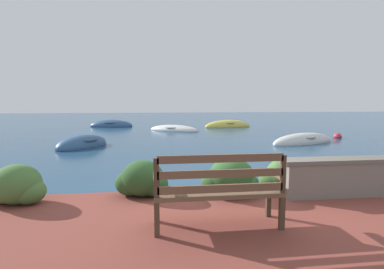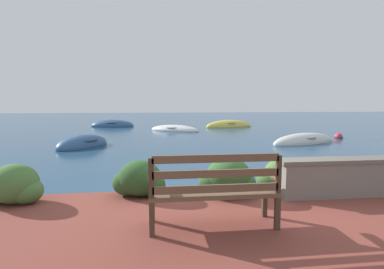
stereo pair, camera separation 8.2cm
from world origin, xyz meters
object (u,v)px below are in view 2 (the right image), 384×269
object	(u,v)px
rowboat_mid	(83,145)
rowboat_outer	(229,126)
rowboat_nearest	(304,142)
rowboat_far	(175,130)
rowboat_distant	(113,126)
mooring_buoy	(338,137)
park_bench	(214,188)

from	to	relation	value
rowboat_mid	rowboat_outer	xyz separation A→B (m)	(7.59, 7.76, -0.00)
rowboat_mid	rowboat_outer	world-z (taller)	rowboat_outer
rowboat_nearest	rowboat_outer	world-z (taller)	rowboat_outer
rowboat_nearest	rowboat_far	world-z (taller)	rowboat_nearest
rowboat_distant	mooring_buoy	bearing A→B (deg)	-28.90
rowboat_nearest	rowboat_mid	distance (m)	8.84
mooring_buoy	rowboat_mid	bearing A→B (deg)	-173.21
park_bench	rowboat_outer	bearing A→B (deg)	74.88
rowboat_mid	mooring_buoy	bearing A→B (deg)	-49.56
rowboat_outer	mooring_buoy	size ratio (longest dim) A/B	8.23
rowboat_nearest	mooring_buoy	bearing A→B (deg)	8.10
rowboat_distant	rowboat_outer	bearing A→B (deg)	-4.19
park_bench	rowboat_mid	bearing A→B (deg)	112.16
rowboat_mid	mooring_buoy	world-z (taller)	rowboat_mid
rowboat_far	rowboat_distant	world-z (taller)	rowboat_distant
park_bench	mooring_buoy	size ratio (longest dim) A/B	3.78
park_bench	rowboat_far	xyz separation A→B (m)	(0.40, 14.01, -0.65)
rowboat_distant	park_bench	bearing A→B (deg)	-73.15
rowboat_mid	rowboat_outer	distance (m)	10.86
rowboat_mid	rowboat_distant	distance (m)	9.02
rowboat_nearest	rowboat_outer	bearing A→B (deg)	77.53
park_bench	rowboat_outer	distance (m)	16.53
rowboat_outer	mooring_buoy	xyz separation A→B (m)	(3.67, -6.42, -0.00)
rowboat_nearest	park_bench	bearing A→B (deg)	-144.95
rowboat_far	mooring_buoy	distance (m)	8.64
park_bench	rowboat_far	distance (m)	14.03
park_bench	rowboat_nearest	size ratio (longest dim) A/B	0.46
rowboat_far	rowboat_distant	xyz separation A→B (m)	(-4.01, 3.24, 0.02)
rowboat_nearest	rowboat_mid	size ratio (longest dim) A/B	1.34
park_bench	rowboat_outer	world-z (taller)	park_bench
park_bench	rowboat_nearest	distance (m)	9.82
rowboat_mid	rowboat_distant	bearing A→B (deg)	34.65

